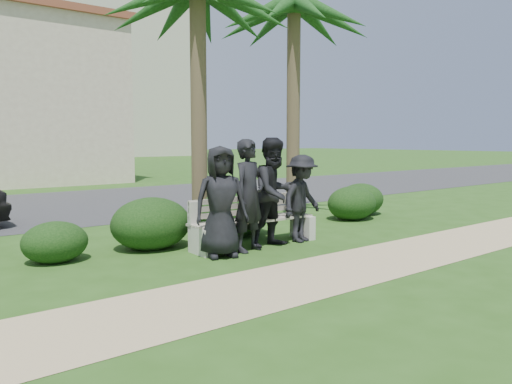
% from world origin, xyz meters
% --- Properties ---
extents(ground, '(160.00, 160.00, 0.00)m').
position_xyz_m(ground, '(0.00, 0.00, 0.00)').
color(ground, '#274C15').
rests_on(ground, ground).
extents(footpath, '(30.00, 1.60, 0.01)m').
position_xyz_m(footpath, '(0.00, -1.80, 0.00)').
color(footpath, tan).
rests_on(footpath, ground).
extents(asphalt_street, '(160.00, 8.00, 0.01)m').
position_xyz_m(asphalt_street, '(0.00, 8.00, 0.00)').
color(asphalt_street, '#2D2D30').
rests_on(asphalt_street, ground).
extents(stucco_bldg_right, '(8.40, 8.40, 7.30)m').
position_xyz_m(stucco_bldg_right, '(-1.00, 18.00, 3.66)').
color(stucco_bldg_right, '#C7B695').
rests_on(stucco_bldg_right, ground).
extents(hotel_tower, '(26.00, 18.00, 37.30)m').
position_xyz_m(hotel_tower, '(14.00, 55.00, 13.41)').
color(hotel_tower, beige).
rests_on(hotel_tower, ground).
extents(park_bench, '(2.43, 0.60, 0.85)m').
position_xyz_m(park_bench, '(-0.99, 0.31, 0.38)').
color(park_bench, '#ABA390').
rests_on(park_bench, ground).
extents(man_a, '(0.99, 0.78, 1.78)m').
position_xyz_m(man_a, '(-1.95, -0.05, 0.89)').
color(man_a, black).
rests_on(man_a, ground).
extents(man_b, '(0.79, 0.62, 1.89)m').
position_xyz_m(man_b, '(-1.34, -0.01, 0.95)').
color(man_b, black).
rests_on(man_b, ground).
extents(man_c, '(0.99, 0.81, 1.92)m').
position_xyz_m(man_c, '(-0.76, 0.02, 0.96)').
color(man_c, black).
rests_on(man_c, ground).
extents(man_d, '(1.15, 0.83, 1.61)m').
position_xyz_m(man_d, '(-0.10, 0.03, 0.80)').
color(man_d, black).
rests_on(man_d, ground).
extents(hedge_a, '(1.00, 0.82, 0.65)m').
position_xyz_m(hedge_a, '(-4.15, 1.25, 0.33)').
color(hedge_a, black).
rests_on(hedge_a, ground).
extents(hedge_b, '(1.41, 1.16, 0.92)m').
position_xyz_m(hedge_b, '(-2.55, 1.22, 0.46)').
color(hedge_b, black).
rests_on(hedge_b, ground).
extents(hedge_c, '(1.50, 1.24, 0.98)m').
position_xyz_m(hedge_c, '(-0.71, 1.28, 0.49)').
color(hedge_c, black).
rests_on(hedge_c, ground).
extents(hedge_e, '(1.25, 1.03, 0.82)m').
position_xyz_m(hedge_e, '(2.63, 1.19, 0.41)').
color(hedge_e, black).
rests_on(hedge_e, ground).
extents(hedge_f, '(1.25, 1.03, 0.82)m').
position_xyz_m(hedge_f, '(3.42, 1.58, 0.41)').
color(hedge_f, black).
rests_on(hedge_f, ground).
extents(palm_right, '(3.00, 3.00, 5.99)m').
position_xyz_m(palm_right, '(1.85, 2.41, 5.01)').
color(palm_right, brown).
rests_on(palm_right, ground).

